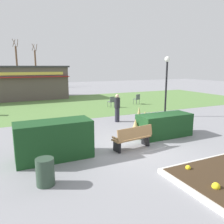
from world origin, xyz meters
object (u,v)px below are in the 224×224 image
Objects in this scene: food_kiosk at (13,83)px; tree_left_bg at (17,66)px; cafe_chair_east at (111,101)px; park_bench at (133,138)px; person_strolling at (117,108)px; trash_bin at (45,172)px; cafe_chair_center at (137,98)px; parked_car_west_slot at (19,87)px; tree_center_bg at (36,67)px; lamppost_mid at (166,79)px.

food_kiosk is 14.41m from tree_left_bg.
cafe_chair_east is at bearing -75.91° from tree_left_bg.
food_kiosk reaches higher than park_bench.
park_bench is 1.04× the size of person_strolling.
person_strolling is 0.23× the size of tree_left_bg.
trash_bin is 0.89× the size of cafe_chair_center.
park_bench is at bearing -110.15° from cafe_chair_east.
cafe_chair_east is 0.12× the size of tree_left_bg.
parked_car_west_slot is at bearing 110.20° from cafe_chair_east.
food_kiosk is (-3.65, 17.55, 1.22)m from park_bench.
person_strolling reaches higher than cafe_chair_center.
tree_left_bg is (-3.88, 27.36, 2.48)m from person_strolling.
tree_center_bg is at bearing 67.28° from parked_car_west_slot.
food_kiosk is 2.46× the size of parked_car_west_slot.
lamppost_mid reaches higher than park_bench.
lamppost_mid is 4.44× the size of cafe_chair_east.
park_bench is 17.97m from food_kiosk.
person_strolling is 21.35m from parked_car_west_slot.
lamppost_mid reaches higher than trash_bin.
lamppost_mid is 29.13m from tree_center_bg.
trash_bin is 12.70m from cafe_chair_east.
food_kiosk is 1.43× the size of tree_left_bg.
food_kiosk is at bearing 123.80° from lamppost_mid.
food_kiosk is 6.27× the size of person_strolling.
cafe_chair_center is (0.94, 5.10, -1.97)m from lamppost_mid.
tree_center_bg reaches higher than trash_bin.
person_strolling is (-4.54, -5.09, 0.33)m from cafe_chair_center.
cafe_chair_east reaches higher than trash_bin.
lamppost_mid is at bearing -69.64° from parked_car_west_slot.
trash_bin is 0.07× the size of food_kiosk.
lamppost_mid is at bearing -100.46° from cafe_chair_center.
food_kiosk is 1.52× the size of tree_center_bg.
lamppost_mid is 3.95m from person_strolling.
trash_bin is 14.71m from cafe_chair_center.
cafe_chair_center is 18.09m from parked_car_west_slot.
tree_center_bg reaches higher than cafe_chair_east.
park_bench is 0.17× the size of food_kiosk.
person_strolling reaches higher than trash_bin.
lamppost_mid is 4.44× the size of cafe_chair_center.
cafe_chair_center is (9.78, 10.99, 0.13)m from trash_bin.
food_kiosk reaches higher than cafe_chair_center.
tree_left_bg is (-2.35, 31.81, 2.86)m from park_bench.
park_bench reaches higher than cafe_chair_center.
tree_left_bg is at bearing 87.65° from trash_bin.
tree_left_bg reaches higher than parked_car_west_slot.
tree_center_bg is at bearing 88.92° from park_bench.
trash_bin is (-3.72, -1.44, -0.08)m from park_bench.
trash_bin is at bearing -97.15° from tree_center_bg.
person_strolling is at bearing 179.78° from lamppost_mid.
trash_bin is at bearing -92.35° from tree_left_bg.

